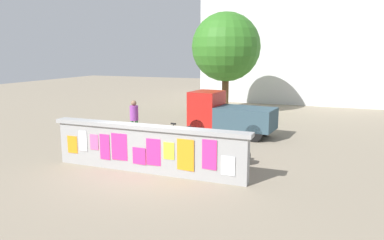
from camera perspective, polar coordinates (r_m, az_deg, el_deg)
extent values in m
plane|color=gray|center=(18.33, 4.99, -0.61)|extent=(60.00, 60.00, 0.00)
cube|color=#9B9B9B|center=(10.94, -7.01, -4.77)|extent=(6.10, 0.30, 1.31)
cube|color=#9A9A9A|center=(10.78, -7.09, -1.10)|extent=(6.30, 0.42, 0.12)
cube|color=orange|center=(12.24, -18.14, -3.65)|extent=(0.37, 0.02, 0.55)
cube|color=silver|center=(11.95, -16.64, -3.15)|extent=(0.31, 0.02, 0.63)
cube|color=#F9599E|center=(11.70, -15.01, -3.36)|extent=(0.30, 0.02, 0.48)
cube|color=#F42D8C|center=(11.51, -13.45, -4.11)|extent=(0.35, 0.02, 0.79)
cube|color=#F42D8C|center=(11.22, -11.26, -4.14)|extent=(0.54, 0.03, 0.82)
cube|color=#F42D8C|center=(10.93, -8.25, -5.58)|extent=(0.44, 0.03, 0.51)
cube|color=#F42D8C|center=(10.67, -6.04, -5.02)|extent=(0.45, 0.02, 0.79)
cube|color=yellow|center=(10.43, -3.64, -4.83)|extent=(0.34, 0.01, 0.49)
cube|color=orange|center=(10.25, -1.04, -5.47)|extent=(0.52, 0.04, 0.90)
cube|color=#F42D8C|center=(9.99, 2.71, -5.43)|extent=(0.43, 0.03, 0.84)
cube|color=silver|center=(9.91, 5.63, -7.13)|extent=(0.39, 0.03, 0.53)
cylinder|color=black|center=(15.69, 0.95, -1.16)|extent=(0.72, 0.27, 0.70)
cylinder|color=black|center=(16.85, 2.90, -0.36)|extent=(0.72, 0.27, 0.70)
cylinder|color=black|center=(14.79, 9.68, -2.03)|extent=(0.72, 0.27, 0.70)
cylinder|color=black|center=(16.01, 11.09, -1.12)|extent=(0.72, 0.27, 0.70)
cube|color=red|center=(16.10, 2.30, 1.84)|extent=(1.34, 1.61, 1.50)
cube|color=#334C59|center=(15.49, 8.35, 0.27)|extent=(2.54, 1.73, 0.90)
cylinder|color=black|center=(12.02, 1.51, -5.05)|extent=(0.61, 0.14, 0.60)
cylinder|color=black|center=(11.74, 7.65, -5.52)|extent=(0.61, 0.16, 0.60)
cube|color=red|center=(11.79, 4.56, -3.98)|extent=(1.01, 0.31, 0.32)
cube|color=black|center=(11.70, 5.53, -3.20)|extent=(0.57, 0.26, 0.10)
cube|color=#262626|center=(11.86, 1.99, -2.53)|extent=(0.08, 0.56, 0.03)
cylinder|color=black|center=(13.24, -0.59, -3.45)|extent=(0.65, 0.19, 0.66)
cylinder|color=black|center=(13.86, -4.13, -2.84)|extent=(0.65, 0.19, 0.66)
cube|color=black|center=(13.50, -2.41, -2.39)|extent=(0.93, 0.26, 0.06)
cylinder|color=black|center=(13.55, -2.92, -1.40)|extent=(0.04, 0.04, 0.40)
cube|color=black|center=(13.51, -2.92, -0.57)|extent=(0.21, 0.12, 0.05)
cube|color=black|center=(13.15, -0.77, -1.09)|extent=(0.14, 0.44, 0.03)
cylinder|color=black|center=(13.87, -13.66, -3.10)|extent=(0.66, 0.13, 0.66)
cylinder|color=black|center=(13.44, -9.66, -3.39)|extent=(0.66, 0.13, 0.66)
cube|color=black|center=(13.61, -11.72, -2.51)|extent=(0.95, 0.18, 0.06)
cylinder|color=black|center=(13.50, -11.18, -1.64)|extent=(0.03, 0.03, 0.40)
cube|color=black|center=(13.46, -11.21, -0.80)|extent=(0.21, 0.11, 0.05)
cube|color=black|center=(13.73, -13.58, -0.88)|extent=(0.10, 0.44, 0.03)
cylinder|color=#3F994C|center=(15.11, -8.61, -1.54)|extent=(0.12, 0.12, 0.80)
cylinder|color=#3F994C|center=(15.12, -9.29, -1.55)|extent=(0.12, 0.12, 0.80)
cylinder|color=purple|center=(14.99, -9.03, 1.07)|extent=(0.46, 0.46, 0.60)
sphere|color=#8C664C|center=(14.92, -9.07, 2.63)|extent=(0.22, 0.22, 0.22)
cylinder|color=brown|center=(21.66, 5.20, 4.36)|extent=(0.40, 0.40, 2.44)
sphere|color=#327322|center=(21.54, 5.32, 11.28)|extent=(3.97, 3.97, 3.97)
cube|color=silver|center=(28.41, 15.80, 11.66)|extent=(12.66, 5.86, 8.57)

